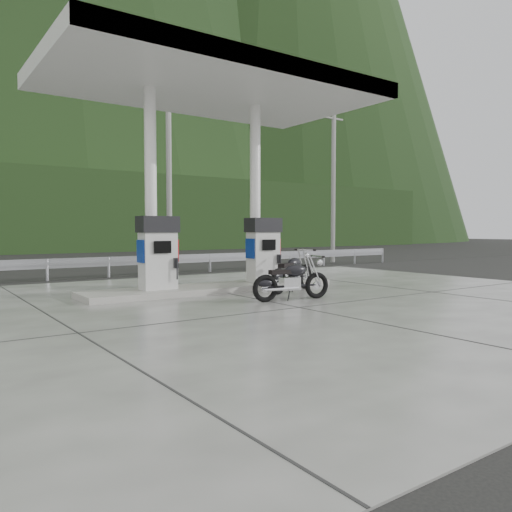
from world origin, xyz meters
TOP-DOWN VIEW (x-y plane):
  - ground at (0.00, 0.00)m, footprint 160.00×160.00m
  - forecourt_apron at (0.00, 0.00)m, footprint 18.00×14.00m
  - pump_island at (0.00, 2.50)m, footprint 7.00×1.40m
  - gas_pump_left at (-1.60, 2.50)m, footprint 0.95×0.55m
  - gas_pump_right at (1.60, 2.50)m, footprint 0.95×0.55m
  - canopy_column_left at (-1.60, 2.90)m, footprint 0.30×0.30m
  - canopy_column_right at (1.60, 2.90)m, footprint 0.30×0.30m
  - canopy_roof at (0.00, 2.50)m, footprint 8.50×5.00m
  - guardrail at (0.00, 8.00)m, footprint 26.00×0.16m
  - road at (0.00, 11.50)m, footprint 60.00×7.00m
  - utility_pole_b at (2.00, 9.50)m, footprint 0.22×0.22m
  - utility_pole_c at (11.00, 9.50)m, footprint 0.22×0.22m
  - tree_band at (0.00, 30.00)m, footprint 80.00×6.00m
  - motorcycle_left at (0.57, -0.05)m, footprint 1.94×0.85m
  - motorcycle_right at (1.64, 1.24)m, footprint 2.09×1.35m

SIDE VIEW (x-z plane):
  - ground at x=0.00m, z-range 0.00..0.00m
  - road at x=0.00m, z-range 0.00..0.01m
  - forecourt_apron at x=0.00m, z-range 0.00..0.02m
  - pump_island at x=0.00m, z-range 0.02..0.17m
  - motorcycle_left at x=0.57m, z-range 0.02..0.91m
  - motorcycle_right at x=1.64m, z-range 0.02..0.97m
  - guardrail at x=0.00m, z-range 0.00..1.42m
  - gas_pump_left at x=-1.60m, z-range 0.17..1.97m
  - gas_pump_right at x=1.60m, z-range 0.17..1.97m
  - canopy_column_left at x=-1.60m, z-range 0.17..5.17m
  - canopy_column_right at x=1.60m, z-range 0.17..5.17m
  - tree_band at x=0.00m, z-range 0.00..6.00m
  - utility_pole_b at x=2.00m, z-range 0.00..8.00m
  - utility_pole_c at x=11.00m, z-range 0.00..8.00m
  - canopy_roof at x=0.00m, z-range 5.17..5.57m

